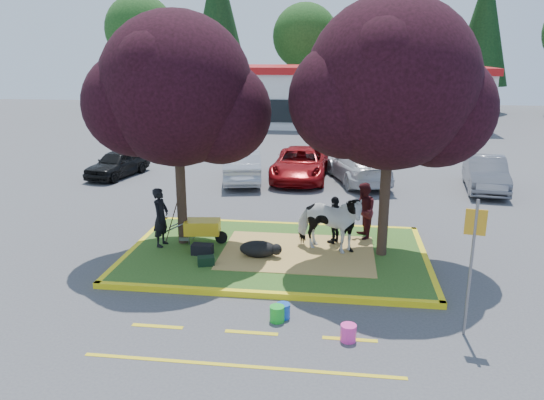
# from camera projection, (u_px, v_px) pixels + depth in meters

# --- Properties ---
(ground) EXTENTS (90.00, 90.00, 0.00)m
(ground) POSITION_uv_depth(u_px,v_px,m) (276.00, 256.00, 14.86)
(ground) COLOR #424244
(ground) RESTS_ON ground
(median_island) EXTENTS (8.00, 5.00, 0.15)m
(median_island) POSITION_uv_depth(u_px,v_px,m) (276.00, 254.00, 14.84)
(median_island) COLOR #2E581B
(median_island) RESTS_ON ground
(curb_near) EXTENTS (8.30, 0.16, 0.15)m
(curb_near) POSITION_uv_depth(u_px,v_px,m) (263.00, 295.00, 12.38)
(curb_near) COLOR yellow
(curb_near) RESTS_ON ground
(curb_far) EXTENTS (8.30, 0.16, 0.15)m
(curb_far) POSITION_uv_depth(u_px,v_px,m) (286.00, 225.00, 17.30)
(curb_far) COLOR yellow
(curb_far) RESTS_ON ground
(curb_left) EXTENTS (0.16, 5.30, 0.15)m
(curb_left) POSITION_uv_depth(u_px,v_px,m) (137.00, 247.00, 15.35)
(curb_left) COLOR yellow
(curb_left) RESTS_ON ground
(curb_right) EXTENTS (0.16, 5.30, 0.15)m
(curb_right) POSITION_uv_depth(u_px,v_px,m) (426.00, 261.00, 14.34)
(curb_right) COLOR yellow
(curb_right) RESTS_ON ground
(straw_bedding) EXTENTS (4.20, 3.00, 0.01)m
(straw_bedding) POSITION_uv_depth(u_px,v_px,m) (298.00, 252.00, 14.75)
(straw_bedding) COLOR tan
(straw_bedding) RESTS_ON median_island
(tree_purple_left) EXTENTS (5.06, 4.20, 6.51)m
(tree_purple_left) POSITION_uv_depth(u_px,v_px,m) (177.00, 97.00, 14.38)
(tree_purple_left) COLOR black
(tree_purple_left) RESTS_ON median_island
(tree_purple_right) EXTENTS (5.30, 4.40, 6.82)m
(tree_purple_right) POSITION_uv_depth(u_px,v_px,m) (392.00, 92.00, 13.43)
(tree_purple_right) COLOR black
(tree_purple_right) RESTS_ON median_island
(fire_lane_stripe_a) EXTENTS (1.10, 0.12, 0.01)m
(fire_lane_stripe_a) POSITION_uv_depth(u_px,v_px,m) (157.00, 326.00, 11.11)
(fire_lane_stripe_a) COLOR yellow
(fire_lane_stripe_a) RESTS_ON ground
(fire_lane_stripe_b) EXTENTS (1.10, 0.12, 0.01)m
(fire_lane_stripe_b) POSITION_uv_depth(u_px,v_px,m) (251.00, 333.00, 10.86)
(fire_lane_stripe_b) COLOR yellow
(fire_lane_stripe_b) RESTS_ON ground
(fire_lane_stripe_c) EXTENTS (1.10, 0.12, 0.01)m
(fire_lane_stripe_c) POSITION_uv_depth(u_px,v_px,m) (350.00, 339.00, 10.61)
(fire_lane_stripe_c) COLOR yellow
(fire_lane_stripe_c) RESTS_ON ground
(fire_lane_long) EXTENTS (6.00, 0.10, 0.01)m
(fire_lane_long) POSITION_uv_depth(u_px,v_px,m) (241.00, 366.00, 9.71)
(fire_lane_long) COLOR yellow
(fire_lane_long) RESTS_ON ground
(retail_building) EXTENTS (20.40, 8.40, 4.40)m
(retail_building) POSITION_uv_depth(u_px,v_px,m) (347.00, 95.00, 40.69)
(retail_building) COLOR silver
(retail_building) RESTS_ON ground
(treeline) EXTENTS (46.58, 7.80, 14.63)m
(treeline) POSITION_uv_depth(u_px,v_px,m) (340.00, 26.00, 48.47)
(treeline) COLOR black
(treeline) RESTS_ON ground
(cow) EXTENTS (2.19, 1.50, 1.69)m
(cow) POSITION_uv_depth(u_px,v_px,m) (329.00, 223.00, 14.59)
(cow) COLOR white
(cow) RESTS_ON median_island
(calf) EXTENTS (1.18, 0.95, 0.45)m
(calf) POSITION_uv_depth(u_px,v_px,m) (258.00, 249.00, 14.40)
(calf) COLOR black
(calf) RESTS_ON median_island
(handler) EXTENTS (0.48, 0.66, 1.70)m
(handler) POSITION_uv_depth(u_px,v_px,m) (161.00, 217.00, 15.07)
(handler) COLOR black
(handler) RESTS_ON median_island
(visitor_a) EXTENTS (0.80, 0.94, 1.69)m
(visitor_a) POSITION_uv_depth(u_px,v_px,m) (363.00, 211.00, 15.67)
(visitor_a) COLOR #421317
(visitor_a) RESTS_ON median_island
(visitor_b) EXTENTS (0.71, 0.89, 1.41)m
(visitor_b) POSITION_uv_depth(u_px,v_px,m) (335.00, 220.00, 15.30)
(visitor_b) COLOR black
(visitor_b) RESTS_ON median_island
(wheelbarrow) EXTENTS (1.82, 0.71, 0.68)m
(wheelbarrow) POSITION_uv_depth(u_px,v_px,m) (203.00, 227.00, 15.40)
(wheelbarrow) COLOR black
(wheelbarrow) RESTS_ON median_island
(gear_bag_dark) EXTENTS (0.58, 0.33, 0.29)m
(gear_bag_dark) POSITION_uv_depth(u_px,v_px,m) (202.00, 249.00, 14.59)
(gear_bag_dark) COLOR black
(gear_bag_dark) RESTS_ON median_island
(gear_bag_green) EXTENTS (0.50, 0.39, 0.23)m
(gear_bag_green) POSITION_uv_depth(u_px,v_px,m) (206.00, 261.00, 13.86)
(gear_bag_green) COLOR black
(gear_bag_green) RESTS_ON median_island
(sign_post) EXTENTS (0.40, 0.09, 2.86)m
(sign_post) POSITION_uv_depth(u_px,v_px,m) (472.00, 252.00, 10.31)
(sign_post) COLOR slate
(sign_post) RESTS_ON ground
(bucket_green) EXTENTS (0.42, 0.42, 0.34)m
(bucket_green) POSITION_uv_depth(u_px,v_px,m) (277.00, 314.00, 11.28)
(bucket_green) COLOR green
(bucket_green) RESTS_ON ground
(bucket_pink) EXTENTS (0.35, 0.35, 0.34)m
(bucket_pink) POSITION_uv_depth(u_px,v_px,m) (348.00, 333.00, 10.52)
(bucket_pink) COLOR #FF38A4
(bucket_pink) RESTS_ON ground
(bucket_blue) EXTENTS (0.34, 0.34, 0.33)m
(bucket_blue) POSITION_uv_depth(u_px,v_px,m) (283.00, 311.00, 11.43)
(bucket_blue) COLOR #164EB4
(bucket_blue) RESTS_ON ground
(car_black) EXTENTS (2.20, 3.82, 1.22)m
(car_black) POSITION_uv_depth(u_px,v_px,m) (118.00, 163.00, 24.11)
(car_black) COLOR black
(car_black) RESTS_ON ground
(car_silver) EXTENTS (2.39, 4.67, 1.47)m
(car_silver) POSITION_uv_depth(u_px,v_px,m) (242.00, 165.00, 23.23)
(car_silver) COLOR #ACAFB4
(car_silver) RESTS_ON ground
(car_red) EXTENTS (2.43, 5.06, 1.39)m
(car_red) POSITION_uv_depth(u_px,v_px,m) (300.00, 164.00, 23.56)
(car_red) COLOR maroon
(car_red) RESTS_ON ground
(car_white) EXTENTS (3.16, 5.14, 1.39)m
(car_white) POSITION_uv_depth(u_px,v_px,m) (359.00, 167.00, 23.04)
(car_white) COLOR silver
(car_white) RESTS_ON ground
(car_grey) EXTENTS (1.96, 4.36, 1.39)m
(car_grey) POSITION_uv_depth(u_px,v_px,m) (486.00, 174.00, 21.73)
(car_grey) COLOR #5B5C62
(car_grey) RESTS_ON ground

